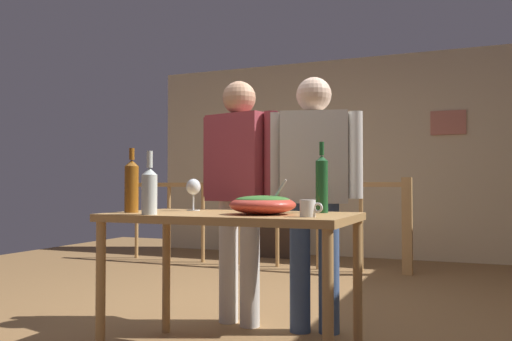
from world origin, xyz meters
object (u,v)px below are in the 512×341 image
object	(u,v)px
wine_bottle_green	(322,183)
mug_white	(308,208)
stair_railing	(296,212)
wine_glass	(193,188)
person_standing_left	(239,179)
person_standing_right	(314,180)
wine_bottle_clear	(149,190)
flat_screen_tv	(265,201)
salad_bowl	(263,204)
tv_console	(265,237)
serving_table	(232,229)
wine_bottle_amber	(132,185)
framed_picture	(448,123)

from	to	relation	value
wine_bottle_green	mug_white	xyz separation A→B (m)	(0.04, -0.38, -0.12)
stair_railing	mug_white	bearing A→B (deg)	-71.10
wine_glass	wine_bottle_green	world-z (taller)	wine_bottle_green
person_standing_left	person_standing_right	bearing A→B (deg)	-165.69
wine_bottle_clear	person_standing_right	xyz separation A→B (m)	(0.59, 0.95, 0.05)
flat_screen_tv	salad_bowl	xyz separation A→B (m)	(1.53, -3.94, 0.12)
tv_console	wine_glass	world-z (taller)	wine_glass
tv_console	wine_bottle_green	xyz separation A→B (m)	(1.77, -3.70, 0.69)
person_standing_left	person_standing_right	distance (m)	0.52
serving_table	person_standing_right	world-z (taller)	person_standing_right
flat_screen_tv	person_standing_left	world-z (taller)	person_standing_left
flat_screen_tv	salad_bowl	distance (m)	4.23
tv_console	wine_glass	xyz separation A→B (m)	(1.01, -3.76, 0.67)
wine_glass	person_standing_left	world-z (taller)	person_standing_left
wine_bottle_amber	framed_picture	bearing A→B (deg)	71.61
wine_glass	person_standing_left	bearing A→B (deg)	82.69
serving_table	wine_bottle_clear	size ratio (longest dim) A/B	3.99
framed_picture	wine_bottle_amber	size ratio (longest dim) A/B	1.16
stair_railing	wine_bottle_amber	xyz separation A→B (m)	(0.11, -3.24, 0.30)
framed_picture	person_standing_right	bearing A→B (deg)	-100.53
stair_railing	wine_bottle_clear	distance (m)	3.40
person_standing_right	mug_white	bearing A→B (deg)	89.90
wine_bottle_amber	person_standing_right	bearing A→B (deg)	46.03
serving_table	salad_bowl	world-z (taller)	salad_bowl
flat_screen_tv	wine_bottle_clear	size ratio (longest dim) A/B	1.57
wine_bottle_amber	wine_bottle_clear	distance (m)	0.25
framed_picture	serving_table	distance (m)	4.42
person_standing_right	serving_table	bearing A→B (deg)	54.46
tv_console	wine_glass	bearing A→B (deg)	-74.89
flat_screen_tv	tv_console	bearing A→B (deg)	90.00
flat_screen_tv	wine_bottle_amber	world-z (taller)	wine_bottle_amber
wine_bottle_amber	stair_railing	bearing A→B (deg)	91.99
person_standing_right	salad_bowl	bearing A→B (deg)	70.62
person_standing_left	wine_bottle_clear	bearing A→B (deg)	100.24
wine_glass	wine_bottle_amber	distance (m)	0.38
tv_console	salad_bowl	size ratio (longest dim) A/B	2.65
wine_bottle_clear	framed_picture	bearing A→B (deg)	74.52
serving_table	salad_bowl	distance (m)	0.25
salad_bowl	mug_white	world-z (taller)	salad_bowl
salad_bowl	serving_table	bearing A→B (deg)	164.85
wine_bottle_clear	wine_bottle_green	bearing A→B (deg)	33.27
person_standing_left	stair_railing	bearing A→B (deg)	-66.65
tv_console	wine_bottle_green	world-z (taller)	wine_bottle_green
person_standing_right	wine_bottle_amber	bearing A→B (deg)	31.72
wine_bottle_green	wine_bottle_amber	size ratio (longest dim) A/B	1.09
tv_console	serving_table	world-z (taller)	serving_table
wine_bottle_green	salad_bowl	bearing A→B (deg)	-131.85
serving_table	wine_bottle_clear	distance (m)	0.48
stair_railing	person_standing_left	world-z (taller)	person_standing_left
tv_console	wine_bottle_green	distance (m)	4.16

